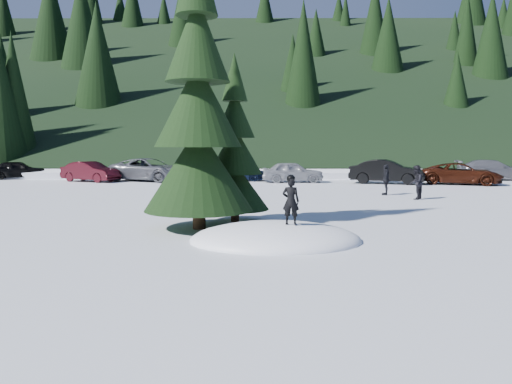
{
  "coord_description": "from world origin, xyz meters",
  "views": [
    {
      "loc": [
        -0.46,
        -12.79,
        2.53
      ],
      "look_at": [
        -0.52,
        1.78,
        1.1
      ],
      "focal_mm": 35.0,
      "sensor_mm": 36.0,
      "label": 1
    }
  ],
  "objects_px": {
    "adult_0": "(416,182)",
    "car_3": "(235,172)",
    "car_1": "(90,172)",
    "car_7": "(493,170)",
    "spruce_tall": "(198,116)",
    "child_skier": "(291,201)",
    "adult_1": "(386,180)",
    "car_0": "(18,170)",
    "car_4": "(293,172)",
    "car_6": "(461,174)",
    "car_2": "(149,170)",
    "spruce_short": "(235,157)",
    "car_5": "(387,172)"
  },
  "relations": [
    {
      "from": "car_4",
      "to": "car_5",
      "type": "relative_size",
      "value": 0.87
    },
    {
      "from": "spruce_tall",
      "to": "adult_1",
      "type": "xyz_separation_m",
      "value": [
        8.0,
        9.74,
        -2.57
      ]
    },
    {
      "from": "car_0",
      "to": "car_4",
      "type": "relative_size",
      "value": 0.97
    },
    {
      "from": "adult_1",
      "to": "car_0",
      "type": "bearing_deg",
      "value": -98.36
    },
    {
      "from": "car_7",
      "to": "child_skier",
      "type": "bearing_deg",
      "value": 157.5
    },
    {
      "from": "car_5",
      "to": "car_6",
      "type": "distance_m",
      "value": 4.47
    },
    {
      "from": "car_1",
      "to": "car_2",
      "type": "bearing_deg",
      "value": -57.69
    },
    {
      "from": "spruce_tall",
      "to": "car_6",
      "type": "height_order",
      "value": "spruce_tall"
    },
    {
      "from": "spruce_tall",
      "to": "car_4",
      "type": "relative_size",
      "value": 2.17
    },
    {
      "from": "car_2",
      "to": "car_3",
      "type": "bearing_deg",
      "value": -62.6
    },
    {
      "from": "adult_1",
      "to": "car_3",
      "type": "relative_size",
      "value": 0.36
    },
    {
      "from": "spruce_short",
      "to": "car_2",
      "type": "bearing_deg",
      "value": 110.67
    },
    {
      "from": "adult_0",
      "to": "car_0",
      "type": "xyz_separation_m",
      "value": [
        -24.15,
        12.83,
        -0.12
      ]
    },
    {
      "from": "car_5",
      "to": "car_6",
      "type": "bearing_deg",
      "value": -78.14
    },
    {
      "from": "spruce_tall",
      "to": "adult_0",
      "type": "relative_size",
      "value": 5.58
    },
    {
      "from": "spruce_short",
      "to": "adult_1",
      "type": "height_order",
      "value": "spruce_short"
    },
    {
      "from": "car_4",
      "to": "car_5",
      "type": "xyz_separation_m",
      "value": [
        5.83,
        -1.02,
        0.08
      ]
    },
    {
      "from": "spruce_tall",
      "to": "child_skier",
      "type": "xyz_separation_m",
      "value": [
        2.57,
        -2.09,
        -2.25
      ]
    },
    {
      "from": "adult_1",
      "to": "car_3",
      "type": "height_order",
      "value": "adult_1"
    },
    {
      "from": "car_5",
      "to": "car_7",
      "type": "distance_m",
      "value": 8.73
    },
    {
      "from": "car_6",
      "to": "child_skier",
      "type": "bearing_deg",
      "value": 167.49
    },
    {
      "from": "car_0",
      "to": "car_4",
      "type": "bearing_deg",
      "value": -118.25
    },
    {
      "from": "car_6",
      "to": "car_7",
      "type": "height_order",
      "value": "car_7"
    },
    {
      "from": "child_skier",
      "to": "car_6",
      "type": "xyz_separation_m",
      "value": [
        11.68,
        18.12,
        -0.41
      ]
    },
    {
      "from": "adult_1",
      "to": "car_6",
      "type": "xyz_separation_m",
      "value": [
        6.25,
        6.28,
        -0.09
      ]
    },
    {
      "from": "spruce_short",
      "to": "car_4",
      "type": "xyz_separation_m",
      "value": [
        3.0,
        16.22,
        -1.43
      ]
    },
    {
      "from": "adult_1",
      "to": "car_5",
      "type": "distance_m",
      "value": 7.1
    },
    {
      "from": "car_3",
      "to": "car_0",
      "type": "bearing_deg",
      "value": 87.58
    },
    {
      "from": "adult_0",
      "to": "car_3",
      "type": "xyz_separation_m",
      "value": [
        -8.64,
        11.25,
        -0.16
      ]
    },
    {
      "from": "adult_0",
      "to": "car_2",
      "type": "bearing_deg",
      "value": -95.14
    },
    {
      "from": "spruce_short",
      "to": "car_1",
      "type": "bearing_deg",
      "value": 121.56
    },
    {
      "from": "adult_1",
      "to": "car_7",
      "type": "distance_m",
      "value": 14.14
    },
    {
      "from": "child_skier",
      "to": "adult_0",
      "type": "xyz_separation_m",
      "value": [
        6.3,
        9.9,
        -0.3
      ]
    },
    {
      "from": "child_skier",
      "to": "car_3",
      "type": "distance_m",
      "value": 21.28
    },
    {
      "from": "child_skier",
      "to": "car_4",
      "type": "height_order",
      "value": "child_skier"
    },
    {
      "from": "adult_1",
      "to": "car_4",
      "type": "relative_size",
      "value": 0.38
    },
    {
      "from": "adult_0",
      "to": "car_3",
      "type": "height_order",
      "value": "adult_0"
    },
    {
      "from": "car_1",
      "to": "car_7",
      "type": "bearing_deg",
      "value": -62.55
    },
    {
      "from": "spruce_short",
      "to": "car_4",
      "type": "relative_size",
      "value": 1.35
    },
    {
      "from": "adult_0",
      "to": "car_5",
      "type": "distance_m",
      "value": 8.85
    },
    {
      "from": "spruce_short",
      "to": "car_5",
      "type": "xyz_separation_m",
      "value": [
        8.82,
        15.2,
        -1.35
      ]
    },
    {
      "from": "adult_1",
      "to": "car_2",
      "type": "xyz_separation_m",
      "value": [
        -13.54,
        8.98,
        0.01
      ]
    },
    {
      "from": "spruce_tall",
      "to": "car_2",
      "type": "distance_m",
      "value": 19.68
    },
    {
      "from": "spruce_short",
      "to": "car_1",
      "type": "height_order",
      "value": "spruce_short"
    },
    {
      "from": "child_skier",
      "to": "adult_1",
      "type": "height_order",
      "value": "child_skier"
    },
    {
      "from": "car_2",
      "to": "car_4",
      "type": "height_order",
      "value": "car_2"
    },
    {
      "from": "child_skier",
      "to": "car_3",
      "type": "height_order",
      "value": "child_skier"
    },
    {
      "from": "adult_1",
      "to": "car_1",
      "type": "distance_m",
      "value": 19.25
    },
    {
      "from": "child_skier",
      "to": "car_7",
      "type": "distance_m",
      "value": 26.76
    },
    {
      "from": "car_3",
      "to": "car_6",
      "type": "height_order",
      "value": "car_6"
    }
  ]
}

